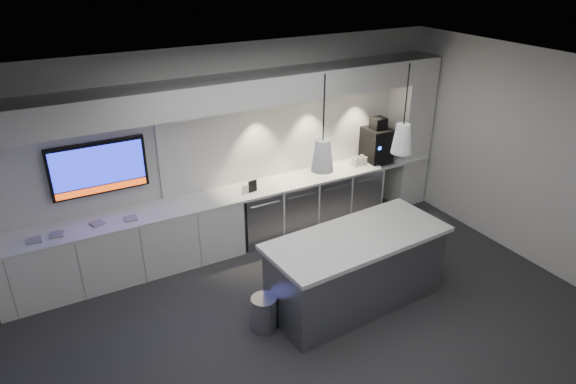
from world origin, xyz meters
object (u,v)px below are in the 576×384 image
island (356,269)px  bin (264,313)px  wall_tv (98,168)px  coffee_machine (377,143)px

island → bin: (-1.25, 0.10, -0.28)m
wall_tv → bin: size_ratio=2.85×
bin → coffee_machine: coffee_machine is taller
wall_tv → coffee_machine: (4.42, -0.25, -0.35)m
bin → coffee_machine: (3.12, 1.96, 0.99)m
island → bin: 1.29m
island → coffee_machine: 2.86m
wall_tv → bin: bearing=-59.3°
island → coffee_machine: size_ratio=3.21×
wall_tv → coffee_machine: wall_tv is taller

